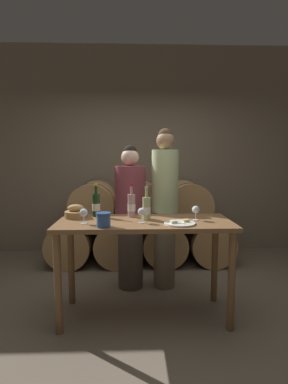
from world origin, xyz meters
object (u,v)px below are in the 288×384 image
object	(u,v)px
person_right	(165,206)
wine_glass_far_left	(84,213)
person_left	(130,217)
wine_bottle_red	(96,205)
bread_basket	(76,213)
wine_bottle_rose	(132,205)
wine_glass_center	(196,210)
wine_bottle_white	(146,208)
cheese_plate	(180,223)
wine_glass_left	(142,212)
blue_crock	(103,219)
tasting_table	(145,235)

from	to	relation	value
person_right	wine_glass_far_left	distance (m)	1.09
person_left	wine_bottle_red	xyz separation A→B (m)	(-0.33, -0.43, 0.21)
person_right	bread_basket	distance (m)	1.03
wine_bottle_rose	wine_glass_center	xyz separation A→B (m)	(0.59, -0.18, -0.02)
wine_bottle_white	cheese_plate	world-z (taller)	wine_bottle_white
bread_basket	wine_glass_center	world-z (taller)	wine_glass_center
person_right	wine_glass_left	distance (m)	0.79
wine_bottle_rose	wine_glass_left	xyz separation A→B (m)	(0.09, -0.28, -0.02)
wine_bottle_red	wine_bottle_rose	size ratio (longest dim) A/B	1.01
blue_crock	bread_basket	size ratio (longest dim) A/B	0.60
cheese_plate	person_right	bearing A→B (deg)	93.29
cheese_plate	wine_glass_center	xyz separation A→B (m)	(0.17, 0.16, 0.09)
person_right	wine_bottle_red	distance (m)	0.84
person_left	wine_bottle_red	size ratio (longest dim) A/B	5.01
person_right	wine_bottle_white	size ratio (longest dim) A/B	5.79
wine_glass_far_left	bread_basket	bearing A→B (deg)	114.39
wine_bottle_rose	bread_basket	size ratio (longest dim) A/B	1.53
tasting_table	person_left	size ratio (longest dim) A/B	0.98
wine_bottle_red	wine_bottle_white	world-z (taller)	wine_bottle_red
wine_bottle_white	cheese_plate	xyz separation A→B (m)	(0.28, -0.19, -0.10)
person_left	wine_glass_far_left	size ratio (longest dim) A/B	12.08
blue_crock	wine_glass_center	xyz separation A→B (m)	(0.82, 0.24, 0.03)
wine_bottle_white	wine_glass_center	world-z (taller)	wine_bottle_white
cheese_plate	wine_glass_left	distance (m)	0.35
wine_bottle_white	wine_bottle_rose	bearing A→B (deg)	131.82
person_left	person_right	distance (m)	0.41
blue_crock	wine_bottle_white	bearing A→B (deg)	36.45
tasting_table	wine_glass_left	world-z (taller)	wine_glass_left
cheese_plate	wine_glass_far_left	xyz separation A→B (m)	(-0.84, 0.04, 0.09)
wine_glass_center	wine_glass_left	bearing A→B (deg)	-169.65
wine_glass_left	wine_glass_far_left	bearing A→B (deg)	-177.57
wine_bottle_red	wine_glass_center	xyz separation A→B (m)	(0.94, -0.21, -0.02)
wine_glass_left	wine_glass_center	bearing A→B (deg)	10.35
person_left	wine_glass_center	xyz separation A→B (m)	(0.61, -0.64, 0.19)
cheese_plate	wine_glass_center	distance (m)	0.25
wine_bottle_rose	wine_glass_center	distance (m)	0.62
cheese_plate	wine_bottle_white	bearing A→B (deg)	146.57
blue_crock	cheese_plate	xyz separation A→B (m)	(0.65, 0.09, -0.06)
wine_bottle_white	bread_basket	xyz separation A→B (m)	(-0.67, 0.12, -0.06)
bread_basket	wine_glass_center	bearing A→B (deg)	-7.65
cheese_plate	wine_glass_center	world-z (taller)	wine_glass_center
blue_crock	wine_glass_far_left	distance (m)	0.23
wine_bottle_rose	wine_glass_far_left	xyz separation A→B (m)	(-0.41, -0.30, -0.02)
person_left	wine_glass_center	size ratio (longest dim) A/B	12.08
wine_glass_far_left	wine_bottle_red	bearing A→B (deg)	77.92
wine_bottle_rose	wine_glass_left	size ratio (longest dim) A/B	2.38
tasting_table	cheese_plate	distance (m)	0.37
tasting_table	wine_glass_far_left	xyz separation A→B (m)	(-0.53, -0.11, 0.23)
person_left	wine_glass_left	size ratio (longest dim) A/B	12.08
tasting_table	wine_glass_center	xyz separation A→B (m)	(0.47, 0.01, 0.23)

